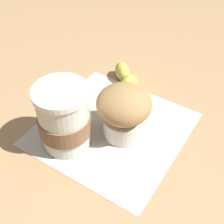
# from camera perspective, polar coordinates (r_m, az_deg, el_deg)

# --- Properties ---
(ground_plane) EXTENTS (3.00, 3.00, 0.00)m
(ground_plane) POSITION_cam_1_polar(r_m,az_deg,el_deg) (0.58, 0.00, -3.13)
(ground_plane) COLOR tan
(paper_napkin) EXTENTS (0.28, 0.28, 0.00)m
(paper_napkin) POSITION_cam_1_polar(r_m,az_deg,el_deg) (0.57, 0.00, -3.08)
(paper_napkin) COLOR beige
(paper_napkin) RESTS_ON ground_plane
(coffee_cup) EXTENTS (0.09, 0.09, 0.12)m
(coffee_cup) POSITION_cam_1_polar(r_m,az_deg,el_deg) (0.52, -8.75, -1.20)
(coffee_cup) COLOR silver
(coffee_cup) RESTS_ON paper_napkin
(muffin) EXTENTS (0.09, 0.09, 0.10)m
(muffin) POSITION_cam_1_polar(r_m,az_deg,el_deg) (0.53, 2.30, 0.53)
(muffin) COLOR white
(muffin) RESTS_ON paper_napkin
(banana) EXTENTS (0.14, 0.09, 0.04)m
(banana) POSITION_cam_1_polar(r_m,az_deg,el_deg) (0.64, 2.48, 4.81)
(banana) COLOR #D6CC4C
(banana) RESTS_ON paper_napkin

